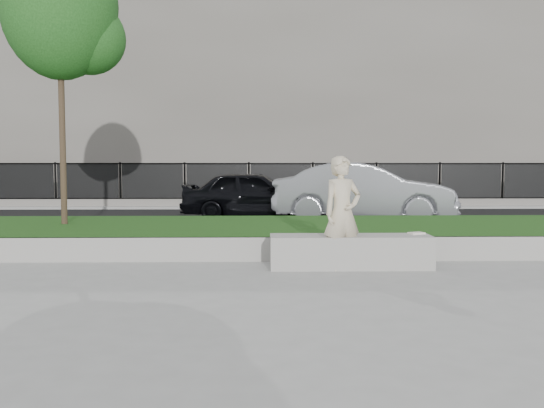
{
  "coord_description": "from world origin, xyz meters",
  "views": [
    {
      "loc": [
        -0.26,
        -8.8,
        1.63
      ],
      "look_at": [
        -0.04,
        1.2,
        0.93
      ],
      "focal_mm": 40.0,
      "sensor_mm": 36.0,
      "label": 1
    }
  ],
  "objects_px": {
    "young_tree": "(64,10)",
    "car_dark": "(254,195)",
    "stone_bench": "(351,252)",
    "car_silver": "(363,192)",
    "man": "(342,213)",
    "book": "(416,233)"
  },
  "relations": [
    {
      "from": "stone_bench",
      "to": "man",
      "type": "distance_m",
      "value": 0.64
    },
    {
      "from": "book",
      "to": "young_tree",
      "type": "height_order",
      "value": "young_tree"
    },
    {
      "from": "young_tree",
      "to": "car_silver",
      "type": "distance_m",
      "value": 8.52
    },
    {
      "from": "man",
      "to": "book",
      "type": "height_order",
      "value": "man"
    },
    {
      "from": "stone_bench",
      "to": "young_tree",
      "type": "relative_size",
      "value": 0.43
    },
    {
      "from": "book",
      "to": "young_tree",
      "type": "distance_m",
      "value": 7.94
    },
    {
      "from": "man",
      "to": "car_silver",
      "type": "relative_size",
      "value": 0.36
    },
    {
      "from": "man",
      "to": "car_silver",
      "type": "bearing_deg",
      "value": 53.93
    },
    {
      "from": "car_silver",
      "to": "car_dark",
      "type": "bearing_deg",
      "value": 81.64
    },
    {
      "from": "book",
      "to": "man",
      "type": "bearing_deg",
      "value": 173.26
    },
    {
      "from": "stone_bench",
      "to": "book",
      "type": "xyz_separation_m",
      "value": [
        1.05,
        0.15,
        0.27
      ]
    },
    {
      "from": "book",
      "to": "young_tree",
      "type": "xyz_separation_m",
      "value": [
        -6.25,
        2.75,
        4.06
      ]
    },
    {
      "from": "man",
      "to": "book",
      "type": "bearing_deg",
      "value": -9.98
    },
    {
      "from": "stone_bench",
      "to": "book",
      "type": "height_order",
      "value": "book"
    },
    {
      "from": "stone_bench",
      "to": "book",
      "type": "distance_m",
      "value": 1.09
    },
    {
      "from": "car_silver",
      "to": "man",
      "type": "bearing_deg",
      "value": 173.44
    },
    {
      "from": "car_dark",
      "to": "car_silver",
      "type": "distance_m",
      "value": 2.99
    },
    {
      "from": "young_tree",
      "to": "car_dark",
      "type": "distance_m",
      "value": 7.08
    },
    {
      "from": "man",
      "to": "car_silver",
      "type": "distance_m",
      "value": 7.16
    },
    {
      "from": "young_tree",
      "to": "man",
      "type": "bearing_deg",
      "value": -31.17
    },
    {
      "from": "book",
      "to": "car_dark",
      "type": "height_order",
      "value": "car_dark"
    },
    {
      "from": "young_tree",
      "to": "car_silver",
      "type": "bearing_deg",
      "value": 31.05
    }
  ]
}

